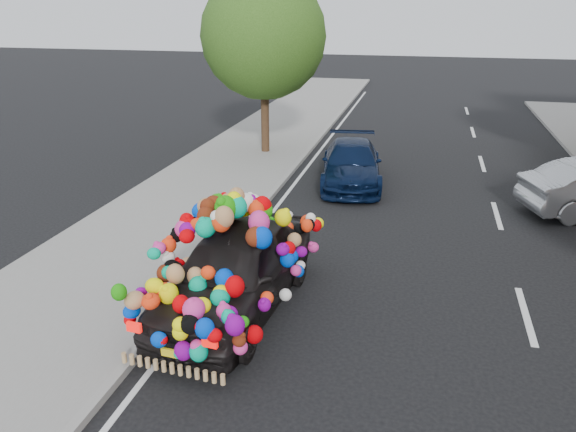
# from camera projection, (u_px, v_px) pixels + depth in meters

# --- Properties ---
(ground) EXTENTS (100.00, 100.00, 0.00)m
(ground) POSITION_uv_depth(u_px,v_px,m) (321.00, 291.00, 10.52)
(ground) COLOR black
(ground) RESTS_ON ground
(sidewalk) EXTENTS (4.00, 60.00, 0.12)m
(sidewalk) POSITION_uv_depth(u_px,v_px,m) (114.00, 265.00, 11.45)
(sidewalk) COLOR gray
(sidewalk) RESTS_ON ground
(kerb) EXTENTS (0.15, 60.00, 0.13)m
(kerb) POSITION_uv_depth(u_px,v_px,m) (204.00, 275.00, 11.02)
(kerb) COLOR gray
(kerb) RESTS_ON ground
(lane_markings) EXTENTS (6.00, 50.00, 0.01)m
(lane_markings) POSITION_uv_depth(u_px,v_px,m) (526.00, 315.00, 9.71)
(lane_markings) COLOR silver
(lane_markings) RESTS_ON ground
(tree_near_sidewalk) EXTENTS (4.20, 4.20, 6.13)m
(tree_near_sidewalk) POSITION_uv_depth(u_px,v_px,m) (264.00, 36.00, 18.54)
(tree_near_sidewalk) COLOR #332114
(tree_near_sidewalk) RESTS_ON ground
(plush_art_car) EXTENTS (2.48, 4.69, 2.13)m
(plush_art_car) POSITION_uv_depth(u_px,v_px,m) (234.00, 252.00, 9.57)
(plush_art_car) COLOR black
(plush_art_car) RESTS_ON ground
(navy_sedan) EXTENTS (2.24, 4.37, 1.21)m
(navy_sedan) POSITION_uv_depth(u_px,v_px,m) (351.00, 164.00, 16.56)
(navy_sedan) COLOR black
(navy_sedan) RESTS_ON ground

